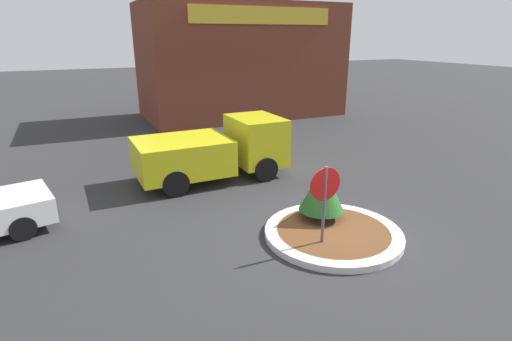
# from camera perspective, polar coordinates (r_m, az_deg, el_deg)

# --- Properties ---
(ground_plane) EXTENTS (120.00, 120.00, 0.00)m
(ground_plane) POSITION_cam_1_polar(r_m,az_deg,el_deg) (10.43, 10.90, -9.19)
(ground_plane) COLOR #2D2D30
(traffic_island) EXTENTS (3.46, 3.46, 0.17)m
(traffic_island) POSITION_cam_1_polar(r_m,az_deg,el_deg) (10.39, 10.93, -8.78)
(traffic_island) COLOR beige
(traffic_island) RESTS_ON ground_plane
(stop_sign) EXTENTS (0.80, 0.07, 2.05)m
(stop_sign) POSITION_cam_1_polar(r_m,az_deg,el_deg) (9.25, 9.79, -3.15)
(stop_sign) COLOR #4C4C51
(stop_sign) RESTS_ON ground_plane
(island_shrub) EXTENTS (1.19, 1.19, 1.42)m
(island_shrub) POSITION_cam_1_polar(r_m,az_deg,el_deg) (10.63, 9.44, -2.63)
(island_shrub) COLOR brown
(island_shrub) RESTS_ON traffic_island
(utility_truck) EXTENTS (5.15, 2.47, 2.05)m
(utility_truck) POSITION_cam_1_polar(r_m,az_deg,el_deg) (14.01, -5.92, 2.98)
(utility_truck) COLOR gold
(utility_truck) RESTS_ON ground_plane
(storefront_building) EXTENTS (11.84, 6.07, 6.65)m
(storefront_building) POSITION_cam_1_polar(r_m,az_deg,el_deg) (25.59, -2.13, 15.38)
(storefront_building) COLOR brown
(storefront_building) RESTS_ON ground_plane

